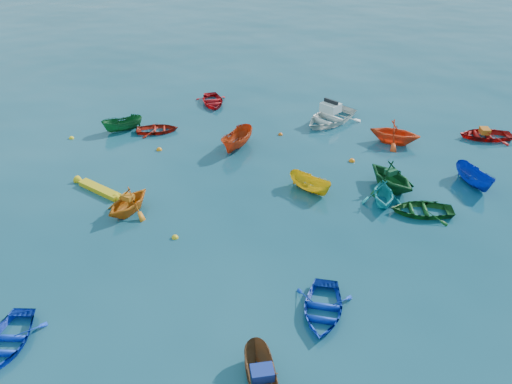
% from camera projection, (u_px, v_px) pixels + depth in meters
% --- Properties ---
extents(ground, '(160.00, 160.00, 0.00)m').
position_uv_depth(ground, '(231.00, 257.00, 22.36)').
color(ground, '#0A3A4C').
rests_on(ground, ground).
extents(dinghy_blue_sw, '(2.74, 3.42, 0.63)m').
position_uv_depth(dinghy_blue_sw, '(8.00, 345.00, 18.11)').
color(dinghy_blue_sw, blue).
rests_on(dinghy_blue_sw, ground).
extents(sampan_brown_mid, '(1.93, 2.84, 1.03)m').
position_uv_depth(sampan_brown_mid, '(261.00, 383.00, 16.73)').
color(sampan_brown_mid, brown).
rests_on(sampan_brown_mid, ground).
extents(dinghy_blue_se, '(2.37, 3.26, 0.66)m').
position_uv_depth(dinghy_blue_se, '(322.00, 313.00, 19.46)').
color(dinghy_blue_se, '#0E36BB').
rests_on(dinghy_blue_se, ground).
extents(dinghy_orange_w, '(3.08, 3.34, 1.47)m').
position_uv_depth(dinghy_orange_w, '(129.00, 212.00, 25.41)').
color(dinghy_orange_w, orange).
rests_on(dinghy_orange_w, ground).
extents(sampan_yellow_mid, '(2.83, 2.21, 1.04)m').
position_uv_depth(sampan_yellow_mid, '(310.00, 191.00, 27.16)').
color(sampan_yellow_mid, gold).
rests_on(sampan_yellow_mid, ground).
extents(dinghy_green_e, '(3.40, 2.66, 0.64)m').
position_uv_depth(dinghy_green_e, '(421.00, 213.00, 25.33)').
color(dinghy_green_e, '#124D1A').
rests_on(dinghy_green_e, ground).
extents(dinghy_cyan_se, '(2.47, 2.77, 1.33)m').
position_uv_depth(dinghy_cyan_se, '(382.00, 202.00, 26.17)').
color(dinghy_cyan_se, '#1DADB4').
rests_on(dinghy_cyan_se, ground).
extents(dinghy_red_nw, '(3.30, 2.84, 0.58)m').
position_uv_depth(dinghy_red_nw, '(158.00, 132.00, 33.59)').
color(dinghy_red_nw, '#A31A0D').
rests_on(dinghy_red_nw, ground).
extents(sampan_orange_n, '(1.94, 3.44, 1.26)m').
position_uv_depth(sampan_orange_n, '(238.00, 148.00, 31.56)').
color(sampan_orange_n, '#B83711').
rests_on(sampan_orange_n, ground).
extents(dinghy_green_n, '(4.21, 4.26, 1.70)m').
position_uv_depth(dinghy_green_n, '(389.00, 188.00, 27.38)').
color(dinghy_green_n, '#145626').
rests_on(dinghy_green_n, ground).
extents(dinghy_red_ne, '(3.71, 2.93, 0.69)m').
position_uv_depth(dinghy_red_ne, '(484.00, 138.00, 32.77)').
color(dinghy_red_ne, '#B7110F').
rests_on(dinghy_red_ne, ground).
extents(sampan_blue_far, '(2.35, 3.00, 1.10)m').
position_uv_depth(sampan_blue_far, '(472.00, 185.00, 27.72)').
color(sampan_blue_far, '#0D27A2').
rests_on(sampan_blue_far, ground).
extents(dinghy_red_far, '(3.48, 3.92, 0.67)m').
position_uv_depth(dinghy_red_far, '(213.00, 104.00, 37.82)').
color(dinghy_red_far, red).
rests_on(dinghy_red_far, ground).
extents(dinghy_orange_far, '(3.54, 3.18, 1.66)m').
position_uv_depth(dinghy_orange_far, '(393.00, 143.00, 32.16)').
color(dinghy_orange_far, '#E94115').
rests_on(dinghy_orange_far, ground).
extents(sampan_green_far, '(2.76, 2.53, 1.06)m').
position_uv_depth(sampan_green_far, '(124.00, 130.00, 33.76)').
color(sampan_green_far, '#145727').
rests_on(sampan_green_far, ground).
extents(kayak_yellow, '(3.53, 1.87, 0.36)m').
position_uv_depth(kayak_yellow, '(100.00, 192.00, 27.08)').
color(kayak_yellow, gold).
rests_on(kayak_yellow, ground).
extents(motorboat_white, '(5.17, 5.57, 1.54)m').
position_uv_depth(motorboat_white, '(329.00, 122.00, 34.97)').
color(motorboat_white, white).
rests_on(motorboat_white, ground).
extents(tarp_blue_a, '(0.90, 0.80, 0.36)m').
position_uv_depth(tarp_blue_a, '(262.00, 373.00, 16.23)').
color(tarp_blue_a, navy).
rests_on(tarp_blue_a, sampan_brown_mid).
extents(tarp_orange_a, '(0.66, 0.56, 0.27)m').
position_uv_depth(tarp_orange_a, '(128.00, 197.00, 24.98)').
color(tarp_orange_a, '#CC6A14').
rests_on(tarp_orange_a, dinghy_orange_w).
extents(tarp_green_b, '(0.72, 0.71, 0.28)m').
position_uv_depth(tarp_green_b, '(391.00, 172.00, 26.94)').
color(tarp_green_b, '#134E2B').
rests_on(tarp_green_b, dinghy_green_n).
extents(tarp_orange_b, '(0.66, 0.81, 0.35)m').
position_uv_depth(tarp_orange_b, '(485.00, 131.00, 32.50)').
color(tarp_orange_b, '#C75D14').
rests_on(tarp_orange_b, dinghy_red_ne).
extents(buoy_or_c, '(0.36, 0.36, 0.36)m').
position_uv_depth(buoy_or_c, '(159.00, 150.00, 31.29)').
color(buoy_or_c, orange).
rests_on(buoy_or_c, ground).
extents(buoy_ye_c, '(0.32, 0.32, 0.32)m').
position_uv_depth(buoy_ye_c, '(175.00, 238.00, 23.55)').
color(buoy_ye_c, gold).
rests_on(buoy_ye_c, ground).
extents(buoy_or_d, '(0.37, 0.37, 0.37)m').
position_uv_depth(buoy_or_d, '(352.00, 161.00, 30.03)').
color(buoy_or_d, orange).
rests_on(buoy_or_d, ground).
extents(buoy_ye_d, '(0.32, 0.32, 0.32)m').
position_uv_depth(buoy_ye_d, '(72.00, 139.00, 32.70)').
color(buoy_ye_d, yellow).
rests_on(buoy_ye_d, ground).
extents(buoy_or_e, '(0.30, 0.30, 0.30)m').
position_uv_depth(buoy_or_e, '(280.00, 135.00, 33.18)').
color(buoy_or_e, '#E0570C').
rests_on(buoy_or_e, ground).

